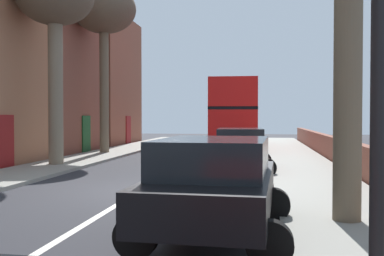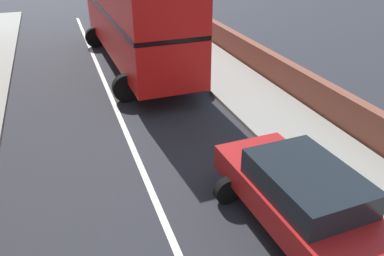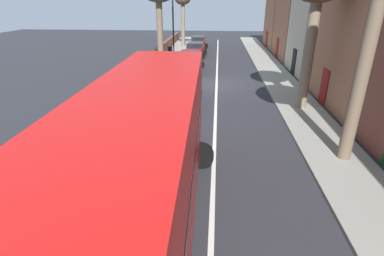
# 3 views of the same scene
# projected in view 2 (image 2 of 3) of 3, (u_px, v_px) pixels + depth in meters

# --- Properties ---
(double_decker_bus) EXTENTS (3.75, 10.92, 4.06)m
(double_decker_bus) POSITION_uv_depth(u_px,v_px,m) (134.00, 12.00, 16.30)
(double_decker_bus) COLOR red
(double_decker_bus) RESTS_ON ground
(parked_car_red_right_3) EXTENTS (2.54, 4.24, 1.60)m
(parked_car_red_right_3) POSITION_uv_depth(u_px,v_px,m) (299.00, 195.00, 7.64)
(parked_car_red_right_3) COLOR #AD1919
(parked_car_red_right_3) RESTS_ON ground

